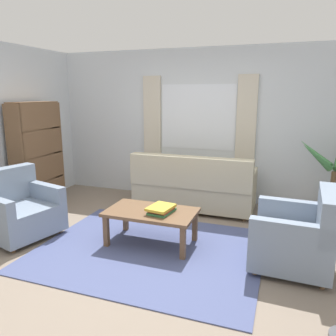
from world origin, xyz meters
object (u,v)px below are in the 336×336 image
object	(u,v)px
armchair_left	(18,210)
potted_plant	(333,185)
armchair_right	(298,237)
bookshelf	(40,153)
coffee_table	(151,215)
book_stack_on_table	(161,209)
couch	(194,187)

from	to	relation	value
armchair_left	potted_plant	world-z (taller)	potted_plant
armchair_right	potted_plant	xyz separation A→B (m)	(0.49, 1.53, 0.21)
armchair_right	bookshelf	bearing A→B (deg)	-98.42
bookshelf	armchair_right	bearing A→B (deg)	78.83
coffee_table	potted_plant	distance (m)	2.67
armchair_left	armchair_right	size ratio (longest dim) A/B	1.16
book_stack_on_table	bookshelf	bearing A→B (deg)	161.64
coffee_table	couch	bearing A→B (deg)	83.70
couch	potted_plant	size ratio (longest dim) A/B	1.53
potted_plant	coffee_table	bearing A→B (deg)	-144.97
armchair_right	bookshelf	size ratio (longest dim) A/B	0.51
armchair_right	bookshelf	distance (m)	4.11
couch	book_stack_on_table	distance (m)	1.44
couch	armchair_left	world-z (taller)	couch
armchair_left	coffee_table	xyz separation A→B (m)	(1.75, 0.34, 0.03)
armchair_left	bookshelf	xyz separation A→B (m)	(-0.55, 1.13, 0.53)
couch	potted_plant	world-z (taller)	potted_plant
book_stack_on_table	bookshelf	world-z (taller)	bookshelf
book_stack_on_table	bookshelf	distance (m)	2.61
armchair_left	coffee_table	distance (m)	1.78
coffee_table	armchair_left	bearing A→B (deg)	-168.89
couch	armchair_right	bearing A→B (deg)	137.52
potted_plant	bookshelf	bearing A→B (deg)	-170.60
coffee_table	bookshelf	distance (m)	2.48
book_stack_on_table	potted_plant	xyz separation A→B (m)	(2.04, 1.55, 0.08)
couch	coffee_table	distance (m)	1.42
armchair_left	potted_plant	xyz separation A→B (m)	(3.93, 1.87, 0.21)
coffee_table	bookshelf	size ratio (longest dim) A/B	0.64
couch	potted_plant	xyz separation A→B (m)	(2.03, 0.12, 0.19)
coffee_table	book_stack_on_table	xyz separation A→B (m)	(0.14, -0.02, 0.10)
armchair_left	coffee_table	size ratio (longest dim) A/B	0.92
armchair_right	book_stack_on_table	xyz separation A→B (m)	(-1.55, -0.02, 0.13)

